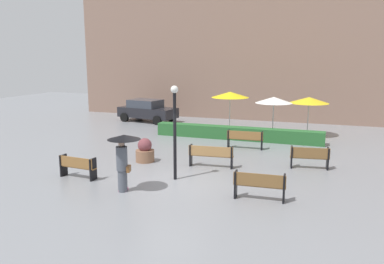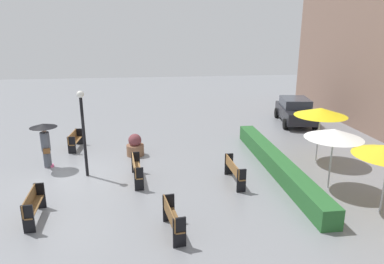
% 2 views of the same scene
% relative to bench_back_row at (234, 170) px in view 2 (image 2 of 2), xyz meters
% --- Properties ---
extents(ground_plane, '(60.00, 60.00, 0.00)m').
position_rel_bench_back_row_xyz_m(ground_plane, '(-1.42, -6.33, -0.55)').
color(ground_plane, gray).
extents(bench_back_row, '(1.82, 0.43, 0.91)m').
position_rel_bench_back_row_xyz_m(bench_back_row, '(0.00, 0.00, 0.00)').
color(bench_back_row, olive).
rests_on(bench_back_row, ground).
extents(bench_far_right, '(1.59, 0.58, 0.91)m').
position_rel_bench_back_row_xyz_m(bench_far_right, '(3.25, -2.64, -0.02)').
color(bench_far_right, brown).
rests_on(bench_far_right, ground).
extents(bench_near_left, '(1.56, 0.48, 0.84)m').
position_rel_bench_back_row_xyz_m(bench_near_left, '(-4.99, -6.92, -0.05)').
color(bench_near_left, olive).
rests_on(bench_near_left, ground).
extents(bench_mid_center, '(1.89, 0.51, 0.91)m').
position_rel_bench_back_row_xyz_m(bench_mid_center, '(-0.65, -3.78, 0.00)').
color(bench_mid_center, '#9E7242').
rests_on(bench_mid_center, ground).
extents(bench_near_right, '(1.67, 0.42, 0.91)m').
position_rel_bench_back_row_xyz_m(bench_near_right, '(1.92, -6.92, -0.00)').
color(bench_near_right, brown).
rests_on(bench_near_right, ground).
extents(pedestrian_with_umbrella, '(1.12, 1.12, 1.99)m').
position_rel_bench_back_row_xyz_m(pedestrian_with_umbrella, '(-2.58, -7.64, 0.82)').
color(pedestrian_with_umbrella, '#4C515B').
rests_on(pedestrian_with_umbrella, ground).
extents(planter_pot, '(0.82, 0.82, 1.05)m').
position_rel_bench_back_row_xyz_m(planter_pot, '(-3.65, -3.90, -0.09)').
color(planter_pot, brown).
rests_on(planter_pot, ground).
extents(lamp_post, '(0.28, 0.28, 3.53)m').
position_rel_bench_back_row_xyz_m(lamp_post, '(-1.44, -5.80, 1.65)').
color(lamp_post, black).
rests_on(lamp_post, ground).
extents(patio_umbrella_yellow, '(2.30, 2.30, 2.47)m').
position_rel_bench_back_row_xyz_m(patio_umbrella_yellow, '(-1.88, 4.32, 1.74)').
color(patio_umbrella_yellow, silver).
rests_on(patio_umbrella_yellow, ground).
extents(patio_umbrella_white, '(2.10, 2.10, 2.32)m').
position_rel_bench_back_row_xyz_m(patio_umbrella_white, '(0.90, 3.46, 1.60)').
color(patio_umbrella_white, silver).
rests_on(patio_umbrella_white, ground).
extents(hedge_strip, '(9.42, 0.70, 0.71)m').
position_rel_bench_back_row_xyz_m(hedge_strip, '(-0.89, 2.07, -0.19)').
color(hedge_strip, '#28602D').
rests_on(hedge_strip, ground).
extents(parked_car, '(4.44, 2.55, 1.57)m').
position_rel_bench_back_row_xyz_m(parked_car, '(-8.39, 6.02, 0.27)').
color(parked_car, black).
rests_on(parked_car, ground).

